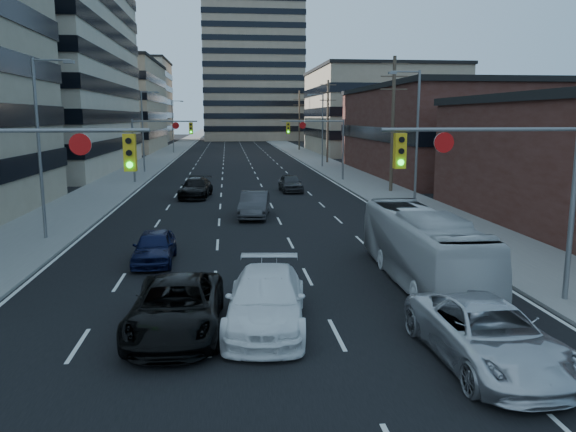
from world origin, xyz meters
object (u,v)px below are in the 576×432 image
at_px(black_pickup, 176,307).
at_px(silver_suv, 488,334).
at_px(sedan_blue, 154,247).
at_px(transit_bus, 422,247).
at_px(white_van, 266,300).

xyz_separation_m(black_pickup, silver_suv, (7.99, -2.99, 0.02)).
height_order(black_pickup, sedan_blue, black_pickup).
relative_size(black_pickup, sedan_blue, 1.34).
height_order(black_pickup, transit_bus, transit_bus).
height_order(white_van, transit_bus, transit_bus).
relative_size(silver_suv, transit_bus, 0.58).
bearing_deg(white_van, transit_bus, 38.90).
xyz_separation_m(silver_suv, sedan_blue, (-9.62, 11.15, -0.08)).
height_order(white_van, sedan_blue, white_van).
xyz_separation_m(black_pickup, white_van, (2.62, 0.23, 0.05)).
xyz_separation_m(black_pickup, transit_bus, (8.79, 4.16, 0.58)).
xyz_separation_m(transit_bus, sedan_blue, (-10.42, 4.00, -0.65)).
bearing_deg(transit_bus, black_pickup, -153.43).
relative_size(black_pickup, white_van, 0.98).
distance_m(white_van, transit_bus, 7.34).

